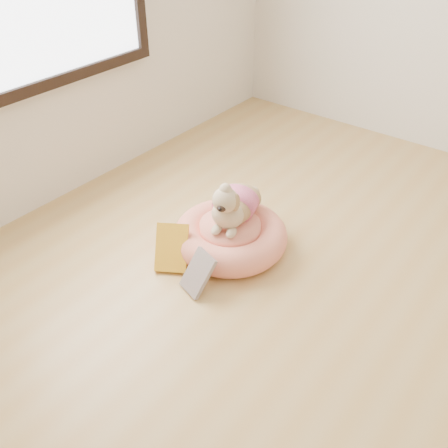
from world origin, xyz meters
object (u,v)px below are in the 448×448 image
Objects in this scene: dog at (233,197)px; book_white at (198,273)px; book_yellow at (172,248)px; pet_bed at (230,236)px.

dog is 1.85× the size of book_white.
book_yellow reaches higher than book_white.
book_yellow is (-0.13, -0.31, -0.18)m from dog.
book_yellow is 0.21m from book_white.
book_white reaches higher than pet_bed.
pet_bed is 0.31m from book_yellow.
dog reaches higher than book_yellow.
dog reaches higher than pet_bed.
book_yellow is (-0.14, -0.28, 0.03)m from pet_bed.
dog is 1.62× the size of book_yellow.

